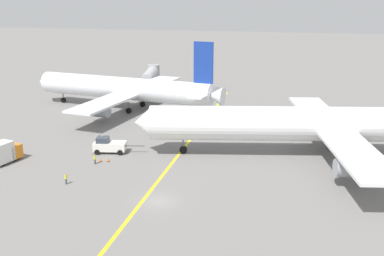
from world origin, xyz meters
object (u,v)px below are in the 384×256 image
at_px(pushback_tug, 109,145).
at_px(gse_catering_truck_tall, 3,153).
at_px(ground_crew_marshaller_foreground, 66,179).
at_px(ground_crew_ramp_agent_by_cones, 95,159).
at_px(traffic_cone_nose_right, 101,160).
at_px(jet_bridge, 151,74).
at_px(airliner_at_gate_left, 125,89).
at_px(traffic_cone_nose_left, 108,160).
at_px(airliner_being_pushed, 319,124).

distance_m(pushback_tug, gse_catering_truck_tall, 16.79).
height_order(ground_crew_marshaller_foreground, ground_crew_ramp_agent_by_cones, ground_crew_ramp_agent_by_cones).
bearing_deg(traffic_cone_nose_right, gse_catering_truck_tall, -163.59).
distance_m(pushback_tug, jet_bridge, 57.74).
bearing_deg(traffic_cone_nose_right, airliner_at_gate_left, 105.69).
distance_m(airliner_at_gate_left, pushback_tug, 30.92).
height_order(ground_crew_ramp_agent_by_cones, traffic_cone_nose_left, ground_crew_ramp_agent_by_cones).
xyz_separation_m(traffic_cone_nose_right, jet_bridge, (-12.58, 60.81, 3.63)).
relative_size(airliner_being_pushed, pushback_tug, 6.93).
bearing_deg(ground_crew_marshaller_foreground, traffic_cone_nose_right, 84.82).
xyz_separation_m(pushback_tug, ground_crew_ramp_agent_by_cones, (0.08, -5.62, -0.45)).
bearing_deg(traffic_cone_nose_left, pushback_tug, 112.13).
distance_m(gse_catering_truck_tall, traffic_cone_nose_left, 16.71).
distance_m(traffic_cone_nose_left, jet_bridge, 62.18).
xyz_separation_m(airliner_being_pushed, pushback_tug, (-34.50, -7.47, -4.06)).
bearing_deg(pushback_tug, airliner_being_pushed, 12.22).
relative_size(pushback_tug, ground_crew_ramp_agent_by_cones, 5.37).
height_order(pushback_tug, ground_crew_marshaller_foreground, pushback_tug).
relative_size(traffic_cone_nose_right, jet_bridge, 0.03).
bearing_deg(traffic_cone_nose_left, airliner_being_pushed, 19.46).
bearing_deg(traffic_cone_nose_right, airliner_being_pushed, 19.26).
height_order(gse_catering_truck_tall, ground_crew_ramp_agent_by_cones, gse_catering_truck_tall).
xyz_separation_m(gse_catering_truck_tall, traffic_cone_nose_right, (14.82, 4.36, -1.48)).
bearing_deg(jet_bridge, ground_crew_marshaller_foreground, -80.53).
bearing_deg(ground_crew_marshaller_foreground, airliner_being_pushed, 31.52).
bearing_deg(traffic_cone_nose_right, ground_crew_marshaller_foreground, -95.18).
relative_size(airliner_at_gate_left, traffic_cone_nose_right, 82.19).
height_order(airliner_being_pushed, gse_catering_truck_tall, airliner_being_pushed).
xyz_separation_m(airliner_at_gate_left, jet_bridge, (-3.10, 27.04, -1.00)).
height_order(airliner_at_gate_left, airliner_being_pushed, airliner_at_gate_left).
height_order(airliner_at_gate_left, pushback_tug, airliner_at_gate_left).
distance_m(gse_catering_truck_tall, jet_bridge, 65.25).
relative_size(traffic_cone_nose_left, jet_bridge, 0.03).
distance_m(airliner_at_gate_left, gse_catering_truck_tall, 38.63).
distance_m(gse_catering_truck_tall, traffic_cone_nose_right, 15.51).
height_order(traffic_cone_nose_left, jet_bridge, jet_bridge).
bearing_deg(airliner_at_gate_left, jet_bridge, 96.54).
distance_m(pushback_tug, ground_crew_marshaller_foreground, 13.91).
bearing_deg(airliner_at_gate_left, gse_catering_truck_tall, -97.96).
bearing_deg(jet_bridge, pushback_tug, -77.92).
xyz_separation_m(airliner_at_gate_left, pushback_tug, (8.98, -29.36, -3.62)).
xyz_separation_m(ground_crew_marshaller_foreground, jet_bridge, (-11.72, 70.31, 3.07)).
xyz_separation_m(airliner_being_pushed, traffic_cone_nose_right, (-34.00, -11.88, -5.07)).
distance_m(traffic_cone_nose_left, traffic_cone_nose_right, 1.20).
distance_m(airliner_being_pushed, traffic_cone_nose_left, 35.18).
xyz_separation_m(pushback_tug, traffic_cone_nose_left, (1.68, -4.12, -1.01)).
distance_m(ground_crew_marshaller_foreground, ground_crew_ramp_agent_by_cones, 8.29).
height_order(airliner_at_gate_left, gse_catering_truck_tall, airliner_at_gate_left).
bearing_deg(ground_crew_ramp_agent_by_cones, traffic_cone_nose_left, 43.03).
distance_m(pushback_tug, ground_crew_ramp_agent_by_cones, 5.64).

